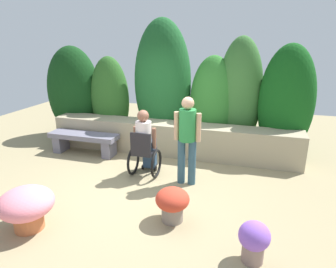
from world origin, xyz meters
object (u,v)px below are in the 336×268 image
at_px(flower_pot_terracotta_by_wall, 26,206).
at_px(person_standing_companion, 187,135).
at_px(stone_bench, 84,140).
at_px(flower_pot_purple_near, 254,240).
at_px(flower_pot_red_accent, 172,202).
at_px(person_in_wheelchair, 145,145).

bearing_deg(flower_pot_terracotta_by_wall, person_standing_companion, 47.45).
height_order(stone_bench, person_standing_companion, person_standing_companion).
relative_size(stone_bench, flower_pot_terracotta_by_wall, 2.14).
relative_size(flower_pot_purple_near, flower_pot_red_accent, 1.03).
distance_m(person_standing_companion, flower_pot_purple_near, 2.25).
height_order(person_in_wheelchair, flower_pot_red_accent, person_in_wheelchair).
bearing_deg(person_in_wheelchair, flower_pot_red_accent, -58.76).
bearing_deg(flower_pot_terracotta_by_wall, stone_bench, 106.05).
bearing_deg(stone_bench, flower_pot_red_accent, -42.73).
xyz_separation_m(person_standing_companion, flower_pot_red_accent, (0.07, -1.23, -0.64)).
bearing_deg(flower_pot_red_accent, stone_bench, 143.53).
bearing_deg(person_standing_companion, flower_pot_red_accent, -96.82).
height_order(person_in_wheelchair, flower_pot_purple_near, person_in_wheelchair).
bearing_deg(flower_pot_purple_near, stone_bench, 146.73).
relative_size(stone_bench, person_standing_companion, 1.00).
distance_m(stone_bench, person_in_wheelchair, 1.90).
height_order(person_standing_companion, flower_pot_red_accent, person_standing_companion).
distance_m(person_standing_companion, flower_pot_terracotta_by_wall, 2.76).
height_order(stone_bench, person_in_wheelchair, person_in_wheelchair).
bearing_deg(flower_pot_red_accent, person_standing_companion, 93.44).
relative_size(person_in_wheelchair, flower_pot_red_accent, 2.58).
bearing_deg(flower_pot_purple_near, flower_pot_red_accent, 155.14).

